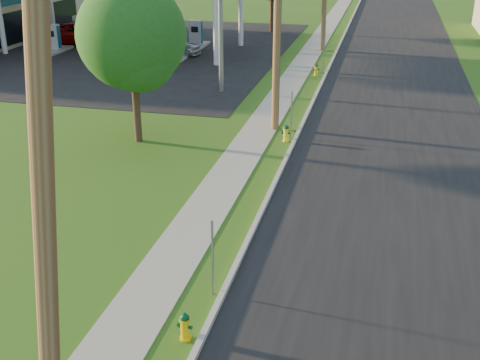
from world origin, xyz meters
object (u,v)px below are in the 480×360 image
object	(u,v)px
utility_pole_mid	(278,12)
car_red	(84,33)
fuel_pump_se	(196,37)
hydrant_near	(185,326)
tree_verge	(133,40)
utility_pole_near	(43,200)
fuel_pump_nw	(54,42)
hydrant_mid	(286,133)
fuel_pump_sw	(81,32)
fuel_pump_ne	(178,48)
hydrant_far	(316,70)
car_silver	(172,45)

from	to	relation	value
utility_pole_mid	car_red	bearing A→B (deg)	136.72
fuel_pump_se	hydrant_near	size ratio (longest dim) A/B	4.70
tree_verge	car_red	size ratio (longest dim) A/B	1.10
utility_pole_near	car_red	bearing A→B (deg)	116.69
utility_pole_near	fuel_pump_se	world-z (taller)	utility_pole_near
car_red	fuel_pump_nw	bearing A→B (deg)	156.76
hydrant_mid	fuel_pump_sw	bearing A→B (deg)	135.24
fuel_pump_ne	hydrant_far	distance (m)	9.82
car_silver	hydrant_far	bearing A→B (deg)	-103.90
utility_pole_mid	fuel_pump_ne	size ratio (longest dim) A/B	3.06
fuel_pump_ne	tree_verge	distance (m)	16.73
hydrant_near	car_red	xyz separation A→B (m)	(-17.92, 30.77, 0.48)
hydrant_near	hydrant_mid	bearing A→B (deg)	90.02
utility_pole_mid	hydrant_mid	world-z (taller)	utility_pole_mid
fuel_pump_nw	hydrant_mid	world-z (taller)	fuel_pump_nw
utility_pole_near	fuel_pump_nw	xyz separation A→B (m)	(-17.90, 31.00, -4.08)
tree_verge	hydrant_mid	size ratio (longest dim) A/B	8.91
utility_pole_mid	hydrant_near	world-z (taller)	utility_pole_mid
fuel_pump_ne	car_silver	xyz separation A→B (m)	(-0.80, 1.05, -0.03)
fuel_pump_ne	fuel_pump_sw	distance (m)	9.85
utility_pole_mid	car_red	size ratio (longest dim) A/B	1.68
utility_pole_mid	car_silver	bearing A→B (deg)	124.61
utility_pole_mid	tree_verge	xyz separation A→B (m)	(-5.07, -2.92, -0.82)
fuel_pump_se	hydrant_far	distance (m)	11.57
utility_pole_near	fuel_pump_nw	distance (m)	36.03
car_silver	fuel_pump_ne	bearing A→B (deg)	-136.69
fuel_pump_sw	utility_pole_mid	bearing A→B (deg)	-43.52
fuel_pump_se	hydrant_mid	size ratio (longest dim) A/B	4.44
fuel_pump_ne	hydrant_mid	xyz separation A→B (m)	(9.63, -14.47, -0.37)
utility_pole_mid	fuel_pump_nw	world-z (taller)	utility_pole_mid
fuel_pump_ne	tree_verge	world-z (taller)	tree_verge
fuel_pump_sw	fuel_pump_se	distance (m)	9.00
hydrant_mid	car_red	xyz separation A→B (m)	(-17.92, 17.66, 0.46)
fuel_pump_se	utility_pole_near	bearing A→B (deg)	-75.73
tree_verge	fuel_pump_ne	bearing A→B (deg)	103.54
hydrant_mid	car_red	bearing A→B (deg)	135.41
utility_pole_near	hydrant_near	bearing A→B (deg)	77.93
hydrant_far	utility_pole_mid	bearing A→B (deg)	-92.98
utility_pole_near	car_silver	xyz separation A→B (m)	(-9.70, 32.05, -4.11)
utility_pole_mid	fuel_pump_ne	bearing A→B (deg)	124.40
hydrant_mid	car_red	distance (m)	25.16
hydrant_mid	car_silver	size ratio (longest dim) A/B	0.18
fuel_pump_nw	fuel_pump_sw	distance (m)	4.00
tree_verge	hydrant_far	size ratio (longest dim) A/B	9.00
hydrant_near	car_silver	xyz separation A→B (m)	(-10.43, 28.64, 0.36)
fuel_pump_ne	car_red	xyz separation A→B (m)	(-8.29, 3.19, 0.09)
hydrant_mid	hydrant_far	size ratio (longest dim) A/B	1.01
fuel_pump_nw	fuel_pump_sw	xyz separation A→B (m)	(0.00, 4.00, 0.00)
hydrant_far	car_silver	size ratio (longest dim) A/B	0.18
tree_verge	hydrant_near	world-z (taller)	tree_verge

